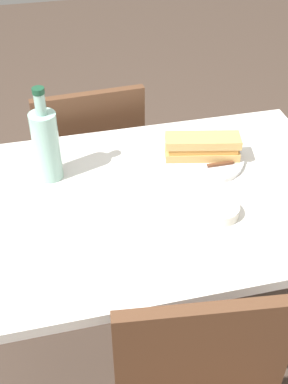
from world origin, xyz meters
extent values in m
plane|color=#47382D|center=(0.00, 0.00, 0.00)|extent=(8.00, 8.00, 0.00)
cube|color=silver|center=(0.00, 0.00, 0.74)|extent=(1.13, 0.71, 0.03)
cylinder|color=#262628|center=(-0.51, -0.30, 0.36)|extent=(0.06, 0.06, 0.72)
cube|color=brown|center=(-0.02, 0.45, 0.64)|extent=(0.38, 0.07, 0.40)
cube|color=brown|center=(0.09, -0.64, 0.43)|extent=(0.42, 0.42, 0.02)
cube|color=brown|center=(0.08, -0.45, 0.64)|extent=(0.38, 0.05, 0.40)
cylinder|color=brown|center=(-0.08, -0.83, 0.21)|extent=(0.04, 0.04, 0.42)
cylinder|color=brown|center=(0.28, -0.81, 0.21)|extent=(0.04, 0.04, 0.42)
cylinder|color=brown|center=(-0.10, -0.47, 0.21)|extent=(0.04, 0.04, 0.42)
cylinder|color=brown|center=(0.26, -0.45, 0.21)|extent=(0.04, 0.04, 0.42)
cylinder|color=white|center=(-0.21, -0.13, 0.76)|extent=(0.25, 0.25, 0.01)
cube|color=tan|center=(-0.21, -0.13, 0.78)|extent=(0.23, 0.11, 0.02)
cube|color=#CC8438|center=(-0.21, -0.13, 0.80)|extent=(0.21, 0.10, 0.02)
cube|color=tan|center=(-0.21, -0.13, 0.82)|extent=(0.23, 0.11, 0.02)
cube|color=silver|center=(-0.15, -0.07, 0.77)|extent=(0.10, 0.01, 0.00)
cube|color=#59331E|center=(-0.24, -0.07, 0.77)|extent=(0.08, 0.01, 0.01)
cylinder|color=#99C6B7|center=(0.24, -0.16, 0.86)|extent=(0.07, 0.07, 0.20)
cylinder|color=#99C6B7|center=(0.24, -0.16, 0.99)|extent=(0.03, 0.03, 0.06)
cylinder|color=#19472D|center=(0.24, -0.16, 1.02)|extent=(0.03, 0.03, 0.02)
cylinder|color=silver|center=(-0.18, 0.11, 0.77)|extent=(0.10, 0.10, 0.03)
camera|label=1|loc=(0.24, 1.00, 1.61)|focal=46.20mm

